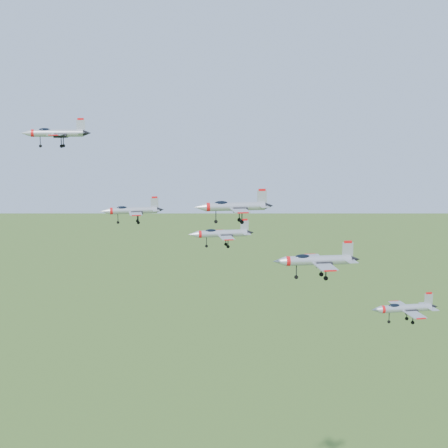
{
  "coord_description": "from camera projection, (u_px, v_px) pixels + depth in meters",
  "views": [
    {
      "loc": [
        0.08,
        -109.88,
        142.95
      ],
      "look_at": [
        4.47,
        -4.24,
        125.83
      ],
      "focal_mm": 50.0,
      "sensor_mm": 36.0,
      "label": 1
    }
  ],
  "objects": [
    {
      "name": "jet_left_low",
      "position": [
        221.0,
        233.0,
        118.45
      ],
      "size": [
        12.72,
        10.61,
        3.4
      ],
      "rotation": [
        0.0,
        0.0,
        0.14
      ],
      "color": "#9DA1A9"
    },
    {
      "name": "jet_left_high",
      "position": [
        132.0,
        210.0,
        111.72
      ],
      "size": [
        11.39,
        9.54,
        3.05
      ],
      "rotation": [
        0.0,
        0.0,
        0.17
      ],
      "color": "#9DA1A9"
    },
    {
      "name": "jet_right_low",
      "position": [
        316.0,
        260.0,
        96.42
      ],
      "size": [
        14.0,
        11.6,
        3.74
      ],
      "rotation": [
        0.0,
        0.0,
        0.08
      ],
      "color": "#9DA1A9"
    },
    {
      "name": "jet_trail",
      "position": [
        404.0,
        308.0,
        108.81
      ],
      "size": [
        12.54,
        10.46,
        3.35
      ],
      "rotation": [
        0.0,
        0.0,
        0.13
      ],
      "color": "#9DA1A9"
    },
    {
      "name": "jet_right_high",
      "position": [
        233.0,
        206.0,
        89.21
      ],
      "size": [
        11.61,
        9.67,
        3.1
      ],
      "rotation": [
        0.0,
        0.0,
        0.12
      ],
      "color": "#9DA1A9"
    },
    {
      "name": "jet_lead",
      "position": [
        55.0,
        133.0,
        117.69
      ],
      "size": [
        13.18,
        10.87,
        3.53
      ],
      "rotation": [
        0.0,
        0.0,
        0.05
      ],
      "color": "#9DA1A9"
    }
  ]
}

